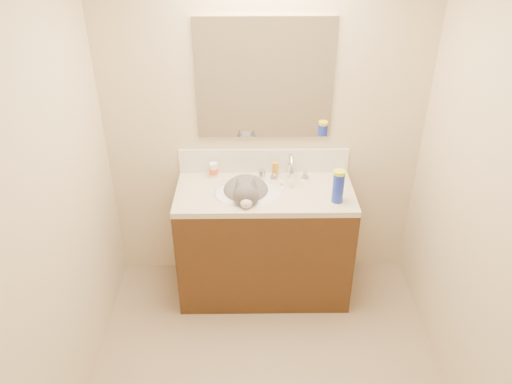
{
  "coord_description": "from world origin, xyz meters",
  "views": [
    {
      "loc": [
        -0.1,
        -1.9,
        2.58
      ],
      "look_at": [
        -0.06,
        0.92,
        0.88
      ],
      "focal_mm": 35.0,
      "sensor_mm": 36.0,
      "label": 1
    }
  ],
  "objects_px": {
    "vanity_cabinet": "(264,244)",
    "amber_bottle": "(275,170)",
    "spray_can": "(338,188)",
    "pill_bottle": "(213,170)",
    "faucet": "(290,170)",
    "cat": "(246,194)",
    "silver_jar": "(262,174)",
    "basin": "(247,202)"
  },
  "relations": [
    {
      "from": "faucet",
      "to": "pill_bottle",
      "type": "distance_m",
      "value": 0.54
    },
    {
      "from": "pill_bottle",
      "to": "spray_can",
      "type": "xyz_separation_m",
      "value": [
        0.82,
        -0.34,
        0.05
      ]
    },
    {
      "from": "basin",
      "to": "pill_bottle",
      "type": "distance_m",
      "value": 0.35
    },
    {
      "from": "basin",
      "to": "silver_jar",
      "type": "height_order",
      "value": "silver_jar"
    },
    {
      "from": "faucet",
      "to": "cat",
      "type": "xyz_separation_m",
      "value": [
        -0.31,
        -0.15,
        -0.11
      ]
    },
    {
      "from": "basin",
      "to": "spray_can",
      "type": "xyz_separation_m",
      "value": [
        0.58,
        -0.11,
        0.17
      ]
    },
    {
      "from": "amber_bottle",
      "to": "spray_can",
      "type": "height_order",
      "value": "spray_can"
    },
    {
      "from": "basin",
      "to": "faucet",
      "type": "distance_m",
      "value": 0.38
    },
    {
      "from": "vanity_cabinet",
      "to": "silver_jar",
      "type": "xyz_separation_m",
      "value": [
        -0.01,
        0.19,
        0.48
      ]
    },
    {
      "from": "pill_bottle",
      "to": "amber_bottle",
      "type": "bearing_deg",
      "value": -0.47
    },
    {
      "from": "spray_can",
      "to": "amber_bottle",
      "type": "bearing_deg",
      "value": 139.12
    },
    {
      "from": "cat",
      "to": "pill_bottle",
      "type": "height_order",
      "value": "cat"
    },
    {
      "from": "vanity_cabinet",
      "to": "silver_jar",
      "type": "bearing_deg",
      "value": 94.25
    },
    {
      "from": "faucet",
      "to": "spray_can",
      "type": "height_order",
      "value": "faucet"
    },
    {
      "from": "basin",
      "to": "cat",
      "type": "xyz_separation_m",
      "value": [
        -0.01,
        0.01,
        0.05
      ]
    },
    {
      "from": "basin",
      "to": "faucet",
      "type": "xyz_separation_m",
      "value": [
        0.3,
        0.17,
        0.16
      ]
    },
    {
      "from": "vanity_cabinet",
      "to": "amber_bottle",
      "type": "distance_m",
      "value": 0.55
    },
    {
      "from": "faucet",
      "to": "spray_can",
      "type": "bearing_deg",
      "value": -44.19
    },
    {
      "from": "faucet",
      "to": "silver_jar",
      "type": "bearing_deg",
      "value": 164.43
    },
    {
      "from": "vanity_cabinet",
      "to": "faucet",
      "type": "height_order",
      "value": "faucet"
    },
    {
      "from": "faucet",
      "to": "silver_jar",
      "type": "xyz_separation_m",
      "value": [
        -0.19,
        0.05,
        -0.06
      ]
    },
    {
      "from": "basin",
      "to": "spray_can",
      "type": "distance_m",
      "value": 0.62
    },
    {
      "from": "vanity_cabinet",
      "to": "spray_can",
      "type": "relative_size",
      "value": 5.97
    },
    {
      "from": "silver_jar",
      "to": "amber_bottle",
      "type": "bearing_deg",
      "value": 2.22
    },
    {
      "from": "basin",
      "to": "cat",
      "type": "distance_m",
      "value": 0.05
    },
    {
      "from": "basin",
      "to": "pill_bottle",
      "type": "bearing_deg",
      "value": 135.84
    },
    {
      "from": "vanity_cabinet",
      "to": "amber_bottle",
      "type": "height_order",
      "value": "amber_bottle"
    },
    {
      "from": "amber_bottle",
      "to": "basin",
      "type": "bearing_deg",
      "value": -131.42
    },
    {
      "from": "pill_bottle",
      "to": "faucet",
      "type": "bearing_deg",
      "value": -6.53
    },
    {
      "from": "cat",
      "to": "pill_bottle",
      "type": "distance_m",
      "value": 0.32
    },
    {
      "from": "cat",
      "to": "vanity_cabinet",
      "type": "bearing_deg",
      "value": 6.14
    },
    {
      "from": "pill_bottle",
      "to": "silver_jar",
      "type": "distance_m",
      "value": 0.34
    },
    {
      "from": "vanity_cabinet",
      "to": "faucet",
      "type": "relative_size",
      "value": 4.29
    },
    {
      "from": "pill_bottle",
      "to": "amber_bottle",
      "type": "xyz_separation_m",
      "value": [
        0.43,
        -0.0,
        0.0
      ]
    },
    {
      "from": "vanity_cabinet",
      "to": "silver_jar",
      "type": "relative_size",
      "value": 22.51
    },
    {
      "from": "vanity_cabinet",
      "to": "basin",
      "type": "bearing_deg",
      "value": -165.96
    },
    {
      "from": "faucet",
      "to": "silver_jar",
      "type": "distance_m",
      "value": 0.21
    },
    {
      "from": "vanity_cabinet",
      "to": "faucet",
      "type": "bearing_deg",
      "value": 37.29
    },
    {
      "from": "basin",
      "to": "pill_bottle",
      "type": "xyz_separation_m",
      "value": [
        -0.24,
        0.23,
        0.12
      ]
    },
    {
      "from": "faucet",
      "to": "pill_bottle",
      "type": "xyz_separation_m",
      "value": [
        -0.54,
        0.06,
        -0.03
      ]
    },
    {
      "from": "vanity_cabinet",
      "to": "amber_bottle",
      "type": "bearing_deg",
      "value": 68.09
    },
    {
      "from": "cat",
      "to": "silver_jar",
      "type": "relative_size",
      "value": 8.52
    }
  ]
}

